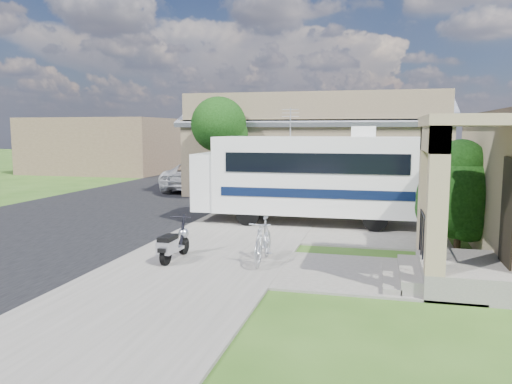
% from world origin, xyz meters
% --- Properties ---
extents(ground, '(120.00, 120.00, 0.00)m').
position_xyz_m(ground, '(0.00, 0.00, 0.00)').
color(ground, '#284A13').
extents(street_slab, '(9.00, 80.00, 0.02)m').
position_xyz_m(street_slab, '(-7.50, 10.00, 0.01)').
color(street_slab, black).
rests_on(street_slab, ground).
extents(sidewalk_slab, '(4.00, 80.00, 0.06)m').
position_xyz_m(sidewalk_slab, '(-1.00, 10.00, 0.03)').
color(sidewalk_slab, '#636059').
rests_on(sidewalk_slab, ground).
extents(driveway_slab, '(7.00, 6.00, 0.05)m').
position_xyz_m(driveway_slab, '(1.50, 4.50, 0.03)').
color(driveway_slab, '#636059').
rests_on(driveway_slab, ground).
extents(walk_slab, '(4.00, 3.00, 0.05)m').
position_xyz_m(walk_slab, '(3.00, -1.00, 0.03)').
color(walk_slab, '#636059').
rests_on(walk_slab, ground).
extents(warehouse, '(12.50, 8.40, 5.04)m').
position_xyz_m(warehouse, '(0.00, 13.97, 1.99)').
color(warehouse, brown).
rests_on(warehouse, ground).
extents(distant_bldg_far, '(10.00, 8.00, 4.00)m').
position_xyz_m(distant_bldg_far, '(-17.00, 22.00, 2.00)').
color(distant_bldg_far, brown).
rests_on(distant_bldg_far, ground).
extents(distant_bldg_near, '(8.00, 7.00, 3.20)m').
position_xyz_m(distant_bldg_near, '(-15.00, 34.00, 1.60)').
color(distant_bldg_near, brown).
rests_on(distant_bldg_near, ground).
extents(street_tree_a, '(2.44, 2.40, 4.58)m').
position_xyz_m(street_tree_a, '(-3.70, 9.05, 3.25)').
color(street_tree_a, black).
rests_on(street_tree_a, ground).
extents(street_tree_b, '(2.44, 2.40, 4.73)m').
position_xyz_m(street_tree_b, '(-3.70, 19.05, 3.39)').
color(street_tree_b, black).
rests_on(street_tree_b, ground).
extents(street_tree_c, '(2.44, 2.40, 4.42)m').
position_xyz_m(street_tree_c, '(-3.70, 28.05, 3.10)').
color(street_tree_c, black).
rests_on(street_tree_c, ground).
extents(motorhome, '(7.47, 2.52, 3.81)m').
position_xyz_m(motorhome, '(0.79, 4.72, 1.64)').
color(motorhome, silver).
rests_on(motorhome, ground).
extents(shrub, '(2.36, 2.25, 2.90)m').
position_xyz_m(shrub, '(5.12, 1.94, 1.48)').
color(shrub, black).
rests_on(shrub, ground).
extents(scooter, '(0.53, 1.51, 0.99)m').
position_xyz_m(scooter, '(-1.63, -1.05, 0.45)').
color(scooter, black).
rests_on(scooter, ground).
extents(bicycle, '(0.53, 1.74, 1.04)m').
position_xyz_m(bicycle, '(0.47, -0.70, 0.52)').
color(bicycle, '#B3B4BB').
rests_on(bicycle, ground).
extents(pickup_truck, '(2.57, 5.46, 1.51)m').
position_xyz_m(pickup_truck, '(-6.18, 12.87, 0.75)').
color(pickup_truck, silver).
rests_on(pickup_truck, ground).
extents(van, '(3.27, 6.04, 1.66)m').
position_xyz_m(van, '(-6.37, 19.66, 0.83)').
color(van, silver).
rests_on(van, ground).
extents(garden_hose, '(0.35, 0.35, 0.16)m').
position_xyz_m(garden_hose, '(3.78, -0.18, 0.08)').
color(garden_hose, '#146621').
rests_on(garden_hose, ground).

